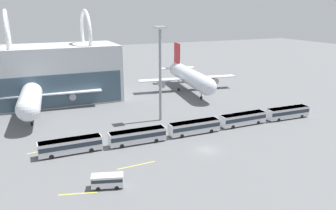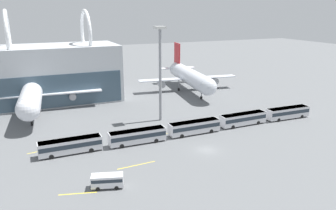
% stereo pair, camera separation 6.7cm
% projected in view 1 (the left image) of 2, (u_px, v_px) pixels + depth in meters
% --- Properties ---
extents(ground_plane, '(440.00, 440.00, 0.00)m').
position_uv_depth(ground_plane, '(207.00, 150.00, 70.56)').
color(ground_plane, slate).
extents(airliner_at_gate_near, '(40.44, 41.94, 15.68)m').
position_uv_depth(airliner_at_gate_near, '(32.00, 92.00, 95.50)').
color(airliner_at_gate_near, silver).
rests_on(airliner_at_gate_near, ground_plane).
extents(airliner_at_gate_far, '(37.51, 40.59, 16.23)m').
position_uv_depth(airliner_at_gate_far, '(189.00, 76.00, 120.58)').
color(airliner_at_gate_far, silver).
rests_on(airliner_at_gate_far, ground_plane).
extents(shuttle_bus_0, '(12.96, 2.89, 3.20)m').
position_uv_depth(shuttle_bus_0, '(70.00, 145.00, 68.40)').
color(shuttle_bus_0, silver).
rests_on(shuttle_bus_0, ground_plane).
extents(shuttle_bus_1, '(13.00, 3.04, 3.20)m').
position_uv_depth(shuttle_bus_1, '(137.00, 136.00, 73.56)').
color(shuttle_bus_1, silver).
rests_on(shuttle_bus_1, ground_plane).
extents(shuttle_bus_2, '(12.95, 2.87, 3.20)m').
position_uv_depth(shuttle_bus_2, '(194.00, 126.00, 79.30)').
color(shuttle_bus_2, silver).
rests_on(shuttle_bus_2, ground_plane).
extents(shuttle_bus_3, '(12.98, 2.96, 3.20)m').
position_uv_depth(shuttle_bus_3, '(243.00, 118.00, 85.27)').
color(shuttle_bus_3, silver).
rests_on(shuttle_bus_3, ground_plane).
extents(shuttle_bus_4, '(13.04, 3.21, 3.20)m').
position_uv_depth(shuttle_bus_4, '(288.00, 112.00, 90.47)').
color(shuttle_bus_4, silver).
rests_on(shuttle_bus_4, ground_plane).
extents(service_van_foreground, '(5.70, 3.52, 2.33)m').
position_uv_depth(service_van_foreground, '(107.00, 180.00, 55.37)').
color(service_van_foreground, silver).
rests_on(service_van_foreground, ground_plane).
extents(floodlight_mast, '(2.68, 2.68, 25.09)m').
position_uv_depth(floodlight_mast, '(160.00, 64.00, 85.47)').
color(floodlight_mast, gray).
rests_on(floodlight_mast, ground_plane).
extents(lane_stripe_0, '(6.07, 1.92, 0.01)m').
position_uv_depth(lane_stripe_0, '(78.00, 194.00, 53.85)').
color(lane_stripe_0, yellow).
rests_on(lane_stripe_0, ground_plane).
extents(lane_stripe_1, '(7.84, 0.57, 0.01)m').
position_uv_depth(lane_stripe_1, '(137.00, 165.00, 63.68)').
color(lane_stripe_1, yellow).
rests_on(lane_stripe_1, ground_plane).
extents(lane_stripe_2, '(9.30, 1.71, 0.01)m').
position_uv_depth(lane_stripe_2, '(178.00, 131.00, 81.50)').
color(lane_stripe_2, yellow).
rests_on(lane_stripe_2, ground_plane).
extents(lane_stripe_3, '(8.98, 1.37, 0.01)m').
position_uv_depth(lane_stripe_3, '(49.00, 149.00, 70.88)').
color(lane_stripe_3, yellow).
rests_on(lane_stripe_3, ground_plane).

